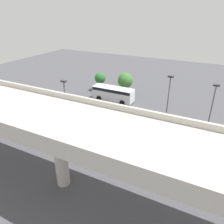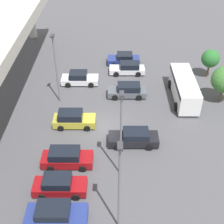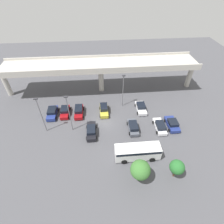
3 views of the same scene
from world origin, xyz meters
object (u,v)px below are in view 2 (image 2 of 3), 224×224
at_px(parked_car_3, 134,138).
at_px(shuttle_bus, 184,87).
at_px(lamp_post_mid_lot, 119,183).
at_px(parked_car_2, 67,158).
at_px(parked_car_7, 128,68).
at_px(parked_car_6, 80,78).
at_px(parked_car_4, 73,119).
at_px(parked_car_8, 124,59).
at_px(tree_front_centre, 210,59).
at_px(parked_car_5, 127,91).
at_px(parked_car_1, 59,185).
at_px(parked_car_0, 56,214).
at_px(lamp_post_near_aisle, 121,130).
at_px(lamp_post_by_overpass, 56,65).

bearing_deg(parked_car_3, shuttle_bus, -127.89).
bearing_deg(lamp_post_mid_lot, parked_car_3, -9.98).
distance_m(parked_car_2, parked_car_7, 17.66).
bearing_deg(parked_car_6, parked_car_4, -89.30).
distance_m(parked_car_2, parked_car_8, 20.12).
bearing_deg(tree_front_centre, parked_car_7, 85.55).
bearing_deg(parked_car_6, parked_car_5, -25.78).
height_order(parked_car_1, parked_car_2, parked_car_2).
bearing_deg(parked_car_3, parked_car_5, -87.75).
height_order(parked_car_3, shuttle_bus, shuttle_bus).
xyz_separation_m(parked_car_0, lamp_post_mid_lot, (-0.45, -4.65, 4.01)).
relative_size(parked_car_0, parked_car_3, 0.95).
relative_size(parked_car_6, tree_front_centre, 1.22).
relative_size(parked_car_2, parked_car_6, 1.00).
height_order(parked_car_2, lamp_post_mid_lot, lamp_post_mid_lot).
xyz_separation_m(parked_car_6, tree_front_centre, (1.79, -16.48, 1.87)).
bearing_deg(parked_car_6, parked_car_8, 43.14).
xyz_separation_m(parked_car_1, lamp_post_near_aisle, (2.00, -4.98, 4.15)).
distance_m(parked_car_2, parked_car_3, 6.74).
relative_size(lamp_post_by_overpass, tree_front_centre, 2.17).
bearing_deg(lamp_post_mid_lot, lamp_post_by_overpass, 22.05).
xyz_separation_m(parked_car_6, parked_car_8, (5.33, -5.69, -0.02)).
xyz_separation_m(parked_car_0, lamp_post_by_overpass, (15.84, 1.95, 3.99)).
relative_size(parked_car_1, lamp_post_near_aisle, 0.52).
relative_size(parked_car_3, parked_car_7, 1.04).
height_order(parked_car_2, parked_car_3, parked_car_2).
distance_m(parked_car_0, parked_car_7, 23.25).
bearing_deg(parked_car_6, parked_car_0, -90.03).
bearing_deg(parked_car_4, parked_car_1, -91.58).
relative_size(parked_car_5, parked_car_6, 0.98).
height_order(parked_car_1, parked_car_3, parked_car_1).
relative_size(parked_car_1, parked_car_4, 1.01).
height_order(parked_car_1, parked_car_6, parked_car_1).
xyz_separation_m(parked_car_5, lamp_post_mid_lot, (-17.42, 1.26, 3.99)).
height_order(lamp_post_by_overpass, tree_front_centre, lamp_post_by_overpass).
relative_size(parked_car_3, parked_car_6, 1.05).
bearing_deg(lamp_post_near_aisle, parked_car_6, 17.83).
height_order(parked_car_1, parked_car_8, parked_car_1).
distance_m(lamp_post_near_aisle, lamp_post_by_overpass, 13.00).
xyz_separation_m(parked_car_1, tree_front_centre, (18.86, -16.61, 1.85)).
distance_m(parked_car_4, lamp_post_mid_lot, 13.29).
bearing_deg(parked_car_5, parked_car_6, -25.78).
bearing_deg(lamp_post_mid_lot, parked_car_1, 56.12).
distance_m(parked_car_4, parked_car_5, 8.04).
distance_m(parked_car_5, parked_car_7, 5.45).
distance_m(parked_car_5, parked_car_6, 6.56).
bearing_deg(parked_car_6, parked_car_1, -90.45).
height_order(parked_car_1, parked_car_5, parked_car_5).
height_order(parked_car_0, parked_car_7, parked_car_0).
xyz_separation_m(parked_car_0, parked_car_3, (8.59, -6.24, -0.00)).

